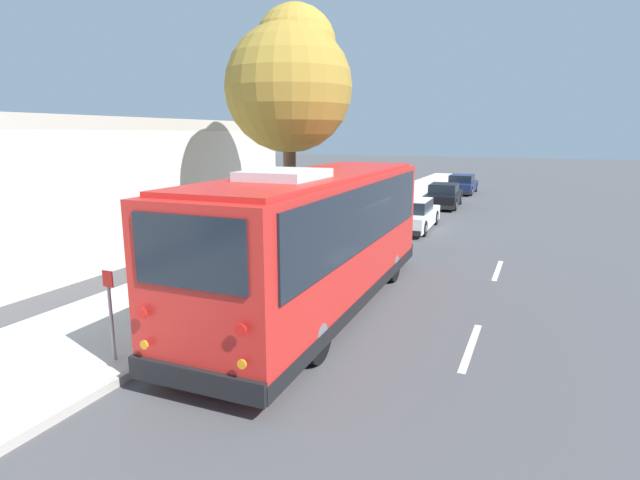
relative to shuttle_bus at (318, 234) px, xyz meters
The scene contains 12 objects.
ground_plane 1.86m from the shuttle_bus, ahead, with size 160.00×160.00×0.00m, color #474749.
sidewalk_slab 3.83m from the shuttle_bus, 81.56° to the left, with size 80.00×3.67×0.15m, color beige.
curb_strip 2.32m from the shuttle_bus, 71.32° to the left, with size 80.00×0.14×0.15m, color #AAA69D.
shuttle_bus is the anchor object (origin of this frame).
parked_sedan_white 10.76m from the shuttle_bus, ahead, with size 4.65×1.83×1.29m.
parked_sedan_black 18.01m from the shuttle_bus, ahead, with size 4.47×1.89×1.30m.
parked_sedan_navy 25.13m from the shuttle_bus, ahead, with size 4.32×1.82×1.27m.
street_tree 6.71m from the shuttle_bus, 33.55° to the left, with size 4.04×4.04×7.91m.
sign_post_near 4.75m from the shuttle_bus, 154.57° to the left, with size 0.06×0.22×1.61m.
sign_post_far 3.67m from the shuttle_bus, 145.04° to the left, with size 0.06×0.06×1.13m.
lane_stripe_mid 4.08m from the shuttle_bus, 102.71° to the right, with size 2.40×0.14×0.01m, color silver.
lane_stripe_ahead 6.55m from the shuttle_bus, 34.58° to the right, with size 2.40×0.14×0.01m, color silver.
Camera 1 is at (-10.67, -4.56, 4.02)m, focal length 28.00 mm.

